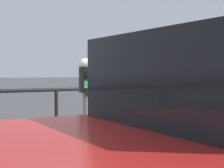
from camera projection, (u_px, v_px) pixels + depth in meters
name	position (u px, v px, depth m)	size (l,w,h in m)	color
parking_meter	(86.00, 93.00, 4.32)	(0.17, 0.18, 1.53)	slate
pedestrian_at_meter	(113.00, 96.00, 4.77)	(0.59, 0.77, 1.78)	slate
background_railing	(56.00, 106.00, 5.83)	(24.06, 0.06, 1.09)	black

